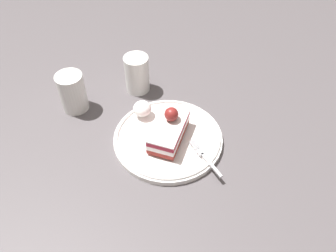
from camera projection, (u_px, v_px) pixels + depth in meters
ground_plane at (162, 143)px, 0.75m from camera, size 2.40×2.40×0.00m
dessert_plate at (168, 138)px, 0.75m from camera, size 0.24×0.24×0.02m
cake_slice at (169, 129)px, 0.72m from camera, size 0.08×0.13×0.07m
whipped_cream_dollop at (142, 109)px, 0.77m from camera, size 0.04×0.04×0.03m
fork at (205, 157)px, 0.70m from camera, size 0.10×0.06×0.00m
drink_glass_near at (73, 94)px, 0.80m from camera, size 0.06×0.06×0.10m
drink_glass_far at (137, 75)px, 0.84m from camera, size 0.06×0.06×0.10m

